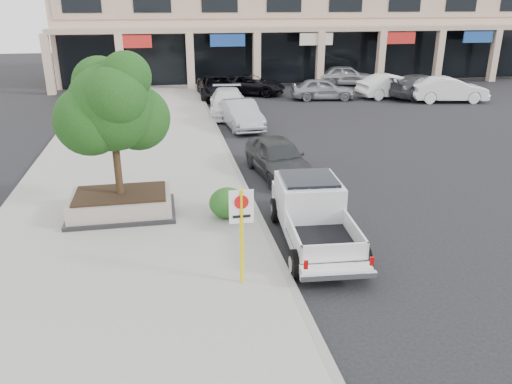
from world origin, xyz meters
TOP-DOWN VIEW (x-y plane):
  - ground at (0.00, 0.00)m, footprint 120.00×120.00m
  - sidewalk at (-5.50, 6.00)m, footprint 8.00×52.00m
  - curb at (-1.55, 6.00)m, footprint 0.20×52.00m
  - strip_mall at (8.00, 33.93)m, footprint 40.55×12.43m
  - planter at (-5.66, 3.55)m, footprint 3.20×2.20m
  - planter_tree at (-5.52, 3.71)m, footprint 2.90×2.55m
  - no_parking_sign at (-2.66, -1.11)m, footprint 0.55×0.09m
  - hedge at (-2.50, 2.66)m, footprint 1.10×0.99m
  - pickup_truck at (-0.35, 0.77)m, footprint 2.29×5.29m
  - curb_car_a at (-0.02, 6.63)m, footprint 2.19×4.40m
  - curb_car_b at (-0.21, 14.50)m, footprint 1.95×4.52m
  - curb_car_c at (-0.46, 17.81)m, footprint 2.62×5.31m
  - curb_car_d at (-0.45, 23.51)m, footprint 2.49×5.39m
  - lot_car_a at (6.51, 21.55)m, footprint 4.48×2.31m
  - lot_car_b at (11.47, 21.40)m, footprint 5.02×2.31m
  - lot_car_c at (13.51, 20.83)m, footprint 5.89×3.57m
  - lot_car_d at (2.00, 24.40)m, footprint 5.56×4.18m
  - lot_car_e at (10.27, 27.12)m, footprint 4.94×2.81m
  - lot_car_f at (14.48, 19.22)m, footprint 5.13×2.48m

SIDE VIEW (x-z plane):
  - ground at x=0.00m, z-range 0.00..0.00m
  - sidewalk at x=-5.50m, z-range 0.00..0.15m
  - curb at x=-1.55m, z-range 0.00..0.15m
  - planter at x=-5.66m, z-range 0.14..0.82m
  - hedge at x=-2.50m, z-range 0.15..1.08m
  - lot_car_d at x=2.00m, z-range 0.00..1.40m
  - curb_car_a at x=-0.02m, z-range 0.00..1.44m
  - curb_car_b at x=-0.21m, z-range 0.00..1.45m
  - lot_car_a at x=6.51m, z-range 0.00..1.46m
  - curb_car_c at x=-0.46m, z-range 0.00..1.49m
  - curb_car_d at x=-0.45m, z-range 0.00..1.50m
  - lot_car_e at x=10.27m, z-range 0.00..1.58m
  - lot_car_b at x=11.47m, z-range 0.00..1.60m
  - lot_car_c at x=13.51m, z-range 0.00..1.60m
  - lot_car_f at x=14.48m, z-range 0.00..1.62m
  - pickup_truck at x=-0.35m, z-range 0.00..1.63m
  - no_parking_sign at x=-2.66m, z-range 0.48..2.78m
  - planter_tree at x=-5.52m, z-range 1.41..5.41m
  - strip_mall at x=8.00m, z-range 0.00..9.50m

